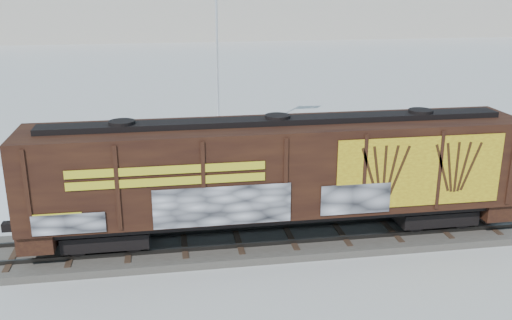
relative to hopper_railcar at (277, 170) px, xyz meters
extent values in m
plane|color=white|center=(-1.48, 0.01, -2.92)|extent=(500.00, 500.00, 0.00)
cube|color=#59544C|center=(-1.48, 0.01, -2.78)|extent=(50.00, 3.40, 0.28)
cube|color=#33302D|center=(-1.48, -0.71, -2.57)|extent=(50.00, 0.10, 0.15)
cube|color=#33302D|center=(-1.48, 0.73, -2.57)|extent=(50.00, 0.10, 0.15)
cube|color=white|center=(-1.48, 7.51, -2.91)|extent=(40.00, 8.00, 0.03)
cube|color=white|center=(-1.48, 95.01, 3.08)|extent=(360.00, 40.00, 12.00)
cube|color=black|center=(-6.22, 0.01, -2.04)|extent=(3.00, 2.00, 0.90)
cube|color=black|center=(6.21, 0.01, -2.04)|extent=(3.00, 2.00, 0.90)
cylinder|color=black|center=(-7.17, -0.77, -2.04)|extent=(0.90, 0.12, 0.90)
cube|color=black|center=(0.00, 0.01, -1.52)|extent=(18.08, 2.40, 0.25)
cube|color=#33190E|center=(0.00, 0.01, 0.19)|extent=(18.08, 3.00, 3.17)
cube|color=black|center=(0.00, 0.01, 1.88)|extent=(16.63, 0.90, 0.20)
cube|color=yellow|center=(4.88, -1.53, 0.19)|extent=(6.15, 0.03, 2.56)
cube|color=gold|center=(-3.98, -1.53, 0.54)|extent=(6.51, 0.02, 0.70)
cube|color=silver|center=(-2.17, -1.54, -0.64)|extent=(4.70, 0.03, 1.40)
cylinder|color=silver|center=(-0.82, 13.39, -2.82)|extent=(0.90, 0.90, 0.20)
cylinder|color=silver|center=(-0.82, 13.39, 3.02)|extent=(0.14, 0.14, 11.87)
imported|color=silver|center=(-5.87, 5.92, -2.03)|extent=(5.44, 3.48, 1.72)
imported|color=silver|center=(3.42, 5.80, -2.15)|extent=(4.76, 2.95, 1.48)
imported|color=#22252A|center=(8.38, 7.53, -2.25)|extent=(4.53, 2.06, 1.29)
camera|label=1|loc=(-3.99, -19.41, 6.64)|focal=40.00mm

